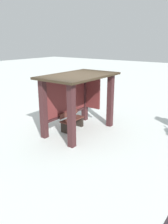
{
  "coord_description": "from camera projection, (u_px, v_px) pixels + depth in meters",
  "views": [
    {
      "loc": [
        -6.51,
        -5.08,
        3.36
      ],
      "look_at": [
        -0.38,
        -0.51,
        0.96
      ],
      "focal_mm": 36.86,
      "sensor_mm": 36.0,
      "label": 1
    }
  ],
  "objects": [
    {
      "name": "ground_plane",
      "position": [
        79.0,
        131.0,
        8.88
      ],
      "size": [
        60.0,
        60.0,
        0.0
      ],
      "primitive_type": "plane",
      "color": "white"
    },
    {
      "name": "bus_shelter",
      "position": [
        77.0,
        91.0,
        8.58
      ],
      "size": [
        2.94,
        1.79,
        2.18
      ],
      "color": "#3D1F20",
      "rests_on": "ground"
    },
    {
      "name": "bench_left_inside",
      "position": [
        72.0,
        121.0,
        8.99
      ],
      "size": [
        1.08,
        0.38,
        0.71
      ],
      "color": "#562B24",
      "rests_on": "ground"
    }
  ]
}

